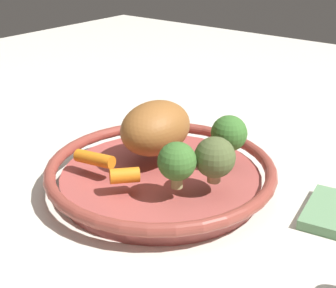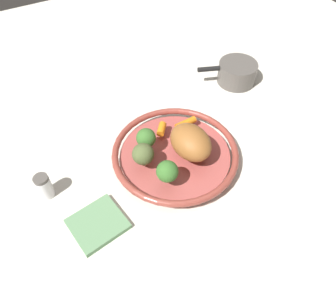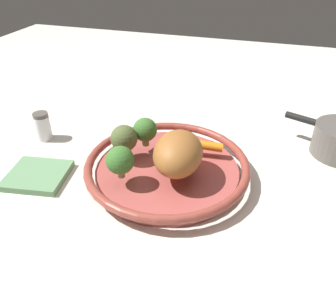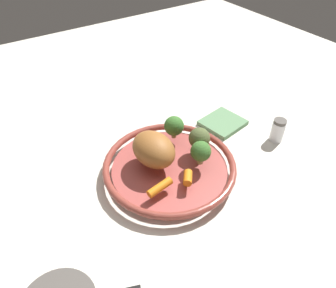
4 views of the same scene
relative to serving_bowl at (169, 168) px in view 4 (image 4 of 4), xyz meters
name	(u,v)px [view 4 (image 4 of 4)]	position (x,y,z in m)	size (l,w,h in m)	color
ground_plane	(169,174)	(0.00, 0.00, -0.02)	(2.25, 2.25, 0.00)	silver
serving_bowl	(169,168)	(0.00, 0.00, 0.00)	(0.35, 0.35, 0.04)	#A84C47
roast_chicken_piece	(154,149)	(0.03, -0.03, 0.06)	(0.13, 0.10, 0.08)	#9B5F2C
baby_carrot_center	(188,177)	(0.00, 0.08, 0.03)	(0.02, 0.02, 0.04)	orange
baby_carrot_left	(160,187)	(0.07, 0.07, 0.03)	(0.02, 0.02, 0.06)	orange
broccoli_floret_edge	(198,137)	(-0.09, 0.00, 0.06)	(0.06, 0.06, 0.07)	tan
broccoli_floret_small	(201,152)	(-0.06, 0.04, 0.06)	(0.05, 0.05, 0.06)	tan
broccoli_floret_large	(174,126)	(-0.07, -0.08, 0.06)	(0.05, 0.05, 0.07)	#9DA466
salt_shaker	(278,130)	(-0.34, 0.06, 0.01)	(0.04, 0.04, 0.07)	white
dish_towel	(223,123)	(-0.26, -0.09, -0.02)	(0.12, 0.11, 0.01)	#669366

